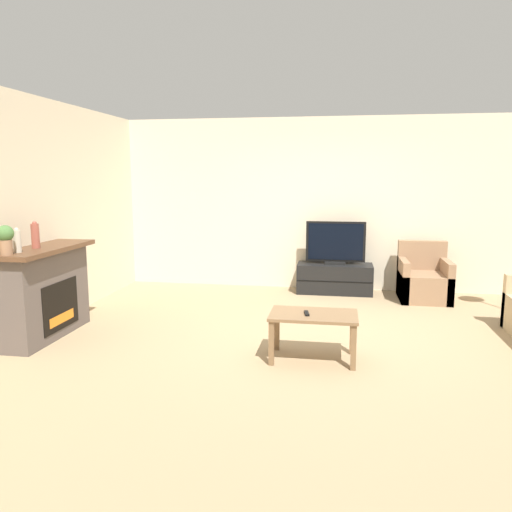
# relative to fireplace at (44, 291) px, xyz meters

# --- Properties ---
(ground_plane) EXTENTS (24.00, 24.00, 0.00)m
(ground_plane) POSITION_rel_fireplace_xyz_m (3.04, 0.53, -0.52)
(ground_plane) COLOR #9E8460
(wall_back) EXTENTS (12.00, 0.06, 2.70)m
(wall_back) POSITION_rel_fireplace_xyz_m (3.04, 3.02, 0.83)
(wall_back) COLOR beige
(wall_back) RESTS_ON ground
(wall_left) EXTENTS (0.06, 12.00, 2.70)m
(wall_left) POSITION_rel_fireplace_xyz_m (-0.23, 0.53, 0.83)
(wall_left) COLOR beige
(wall_left) RESTS_ON ground
(fireplace) EXTENTS (0.52, 1.38, 1.02)m
(fireplace) POSITION_rel_fireplace_xyz_m (0.00, 0.00, 0.00)
(fireplace) COLOR #564C47
(fireplace) RESTS_ON ground
(mantel_vase_left) EXTENTS (0.08, 0.08, 0.25)m
(mantel_vase_left) POSITION_rel_fireplace_xyz_m (0.02, -0.42, 0.62)
(mantel_vase_left) COLOR beige
(mantel_vase_left) RESTS_ON fireplace
(mantel_vase_centre_left) EXTENTS (0.09, 0.09, 0.29)m
(mantel_vase_centre_left) POSITION_rel_fireplace_xyz_m (0.02, -0.10, 0.64)
(mantel_vase_centre_left) COLOR #994C3D
(mantel_vase_centre_left) RESTS_ON fireplace
(potted_plant) EXTENTS (0.16, 0.16, 0.30)m
(potted_plant) POSITION_rel_fireplace_xyz_m (0.02, -0.59, 0.67)
(potted_plant) COLOR #936B4C
(potted_plant) RESTS_ON fireplace
(tv_stand) EXTENTS (1.15, 0.49, 0.45)m
(tv_stand) POSITION_rel_fireplace_xyz_m (3.19, 2.71, -0.30)
(tv_stand) COLOR black
(tv_stand) RESTS_ON ground
(tv) EXTENTS (0.90, 0.18, 0.66)m
(tv) POSITION_rel_fireplace_xyz_m (3.19, 2.70, 0.24)
(tv) COLOR black
(tv) RESTS_ON tv_stand
(armchair) EXTENTS (0.70, 0.76, 0.84)m
(armchair) POSITION_rel_fireplace_xyz_m (4.48, 2.49, -0.24)
(armchair) COLOR #937051
(armchair) RESTS_ON ground
(coffee_table) EXTENTS (0.85, 0.52, 0.47)m
(coffee_table) POSITION_rel_fireplace_xyz_m (3.01, -0.22, -0.13)
(coffee_table) COLOR brown
(coffee_table) RESTS_ON ground
(remote) EXTENTS (0.06, 0.15, 0.02)m
(remote) POSITION_rel_fireplace_xyz_m (2.94, -0.25, -0.05)
(remote) COLOR black
(remote) RESTS_ON coffee_table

